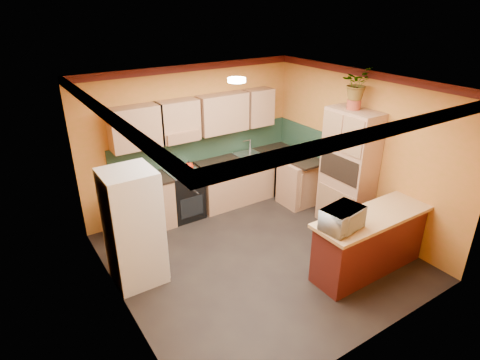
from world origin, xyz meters
name	(u,v)px	position (x,y,z in m)	size (l,w,h in m)	color
room_shell	(250,124)	(0.02, 0.28, 2.09)	(4.24, 4.24, 2.72)	black
base_cabinets_back	(214,187)	(0.25, 1.80, 0.44)	(3.65, 0.60, 0.88)	tan
countertop_back	(213,164)	(0.25, 1.80, 0.90)	(3.65, 0.62, 0.04)	black
stove	(184,194)	(-0.38, 1.80, 0.46)	(0.58, 0.58, 0.91)	black
kettle	(189,166)	(-0.28, 1.75, 1.00)	(0.17, 0.17, 0.18)	#B01F0B
sink	(248,154)	(1.02, 1.80, 0.94)	(0.48, 0.40, 0.03)	silver
base_cabinets_right	(302,182)	(1.80, 1.05, 0.44)	(0.60, 0.80, 0.88)	tan
countertop_right	(303,160)	(1.80, 1.05, 0.90)	(0.62, 0.80, 0.04)	black
fridge	(133,228)	(-1.75, 0.52, 0.85)	(0.68, 0.66, 1.70)	silver
pantry	(348,171)	(1.85, -0.02, 1.05)	(0.48, 0.90, 2.10)	tan
fern_pot	(354,104)	(1.85, 0.03, 2.18)	(0.22, 0.22, 0.16)	maroon
fern	(356,83)	(1.85, 0.03, 2.51)	(0.45, 0.39, 0.50)	tan
breakfast_bar	(369,244)	(1.17, -1.15, 0.44)	(1.80, 0.55, 0.88)	#531313
bar_top	(374,217)	(1.17, -1.15, 0.91)	(1.90, 0.65, 0.05)	tan
microwave	(342,218)	(0.52, -1.15, 1.08)	(0.55, 0.38, 0.31)	silver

